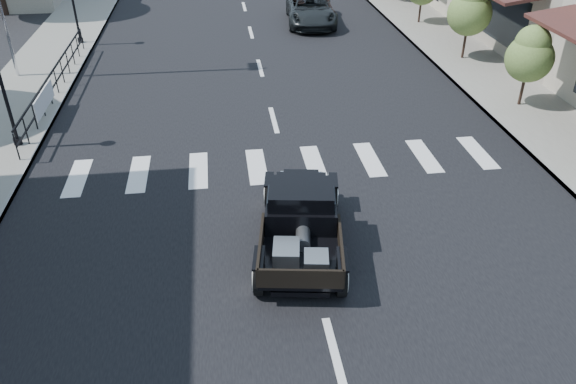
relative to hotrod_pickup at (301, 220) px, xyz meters
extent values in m
plane|color=black|center=(0.14, -0.27, -0.73)|extent=(120.00, 120.00, 0.00)
cube|color=black|center=(0.14, 14.73, -0.72)|extent=(14.00, 80.00, 0.02)
cube|color=gray|center=(-8.36, 14.73, -0.66)|extent=(3.00, 80.00, 0.15)
cube|color=#99968B|center=(8.64, 14.73, -0.66)|extent=(3.00, 80.00, 0.15)
imported|color=black|center=(3.19, 17.92, -0.05)|extent=(2.65, 5.06, 1.36)
camera|label=1|loc=(-1.56, -9.80, 6.86)|focal=35.00mm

